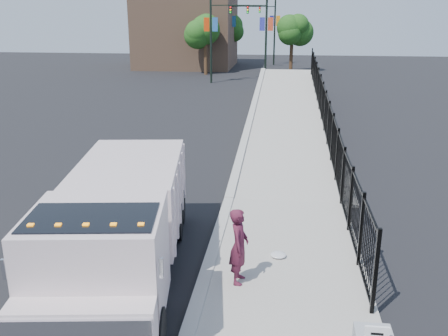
# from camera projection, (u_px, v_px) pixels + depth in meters

# --- Properties ---
(ground) EXTENTS (120.00, 120.00, 0.00)m
(ground) POSITION_uv_depth(u_px,v_px,m) (211.00, 261.00, 12.37)
(ground) COLOR black
(ground) RESTS_ON ground
(sidewalk) EXTENTS (3.55, 12.00, 0.12)m
(sidewalk) POSITION_uv_depth(u_px,v_px,m) (290.00, 310.00, 10.24)
(sidewalk) COLOR #9E998E
(sidewalk) RESTS_ON ground
(curb) EXTENTS (0.30, 12.00, 0.16)m
(curb) POSITION_uv_depth(u_px,v_px,m) (198.00, 303.00, 10.45)
(curb) COLOR #ADAAA3
(curb) RESTS_ON ground
(ramp) EXTENTS (3.95, 24.06, 3.19)m
(ramp) POSITION_uv_depth(u_px,v_px,m) (292.00, 124.00, 27.27)
(ramp) COLOR #9E998E
(ramp) RESTS_ON ground
(iron_fence) EXTENTS (0.10, 28.00, 1.80)m
(iron_fence) POSITION_uv_depth(u_px,v_px,m) (324.00, 124.00, 23.05)
(iron_fence) COLOR black
(iron_fence) RESTS_ON ground
(truck) EXTENTS (3.42, 7.85, 2.60)m
(truck) POSITION_uv_depth(u_px,v_px,m) (119.00, 224.00, 10.89)
(truck) COLOR black
(truck) RESTS_ON ground
(worker) EXTENTS (0.45, 0.66, 1.74)m
(worker) POSITION_uv_depth(u_px,v_px,m) (239.00, 246.00, 10.94)
(worker) COLOR #50182C
(worker) RESTS_ON sidewalk
(arrow_sign) EXTENTS (0.35, 0.04, 0.22)m
(arrow_sign) POSITION_uv_depth(u_px,v_px,m) (377.00, 333.00, 7.20)
(arrow_sign) COLOR white
(arrow_sign) RESTS_ON utility_cabinet
(debris) EXTENTS (0.40, 0.40, 0.10)m
(debris) POSITION_uv_depth(u_px,v_px,m) (278.00, 255.00, 12.30)
(debris) COLOR silver
(debris) RESTS_ON sidewalk
(light_pole_0) EXTENTS (3.77, 0.22, 8.00)m
(light_pole_0) POSITION_uv_depth(u_px,v_px,m) (214.00, 30.00, 41.17)
(light_pole_0) COLOR black
(light_pole_0) RESTS_ON ground
(light_pole_1) EXTENTS (3.78, 0.22, 8.00)m
(light_pole_1) POSITION_uv_depth(u_px,v_px,m) (263.00, 29.00, 42.22)
(light_pole_1) COLOR black
(light_pole_1) RESTS_ON ground
(light_pole_2) EXTENTS (3.77, 0.22, 8.00)m
(light_pole_2) POSITION_uv_depth(u_px,v_px,m) (233.00, 26.00, 52.01)
(light_pole_2) COLOR black
(light_pole_2) RESTS_ON ground
(light_pole_3) EXTENTS (3.78, 0.22, 8.00)m
(light_pole_3) POSITION_uv_depth(u_px,v_px,m) (272.00, 25.00, 55.20)
(light_pole_3) COLOR black
(light_pole_3) RESTS_ON ground
(tree_0) EXTENTS (2.89, 2.89, 5.44)m
(tree_0) POSITION_uv_depth(u_px,v_px,m) (205.00, 32.00, 46.82)
(tree_0) COLOR #382314
(tree_0) RESTS_ON ground
(tree_1) EXTENTS (2.43, 2.43, 5.22)m
(tree_1) POSITION_uv_depth(u_px,v_px,m) (292.00, 31.00, 48.76)
(tree_1) COLOR #382314
(tree_1) RESTS_ON ground
(tree_2) EXTENTS (2.65, 2.65, 5.32)m
(tree_2) POSITION_uv_depth(u_px,v_px,m) (231.00, 29.00, 55.97)
(tree_2) COLOR #382314
(tree_2) RESTS_ON ground
(building) EXTENTS (10.00, 10.00, 8.00)m
(building) POSITION_uv_depth(u_px,v_px,m) (187.00, 29.00, 53.82)
(building) COLOR #8C664C
(building) RESTS_ON ground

